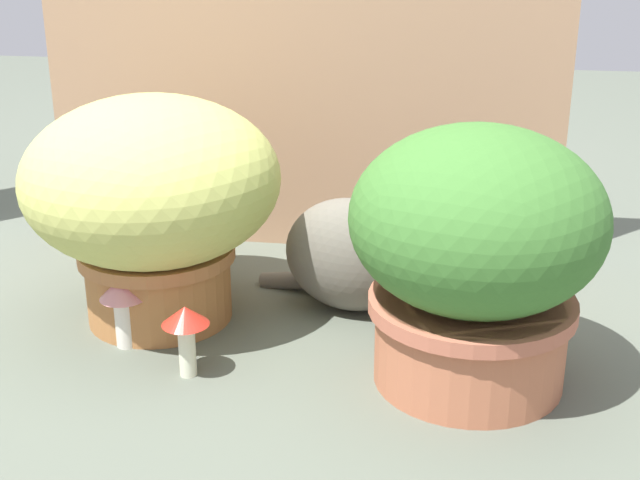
{
  "coord_description": "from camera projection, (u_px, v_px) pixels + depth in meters",
  "views": [
    {
      "loc": [
        0.38,
        -1.33,
        0.72
      ],
      "look_at": [
        0.17,
        0.08,
        0.18
      ],
      "focal_mm": 48.93,
      "sensor_mm": 36.0,
      "label": 1
    }
  ],
  "objects": [
    {
      "name": "leafy_planter",
      "position": [
        475.0,
        250.0,
        1.35
      ],
      "size": [
        0.4,
        0.4,
        0.42
      ],
      "color": "#B66949",
      "rests_on": "ground"
    },
    {
      "name": "ground_plane",
      "position": [
        220.0,
        346.0,
        1.54
      ],
      "size": [
        6.0,
        6.0,
        0.0
      ],
      "primitive_type": "plane",
      "color": "#555C50"
    },
    {
      "name": "cat",
      "position": [
        360.0,
        250.0,
        1.64
      ],
      "size": [
        0.37,
        0.22,
        0.32
      ],
      "color": "#646055",
      "rests_on": "ground"
    },
    {
      "name": "mushroom_ornament_pink",
      "position": [
        123.0,
        298.0,
        1.51
      ],
      "size": [
        0.08,
        0.08,
        0.13
      ],
      "color": "silver",
      "rests_on": "ground"
    },
    {
      "name": "cardboard_backdrop",
      "position": [
        301.0,
        70.0,
        1.88
      ],
      "size": [
        1.14,
        0.03,
        0.79
      ],
      "primitive_type": "cube",
      "color": "tan",
      "rests_on": "ground"
    },
    {
      "name": "mushroom_ornament_red",
      "position": [
        186.0,
        325.0,
        1.41
      ],
      "size": [
        0.08,
        0.08,
        0.12
      ],
      "color": "beige",
      "rests_on": "ground"
    },
    {
      "name": "grass_planter",
      "position": [
        153.0,
        196.0,
        1.57
      ],
      "size": [
        0.46,
        0.46,
        0.42
      ],
      "color": "#AB6D3B",
      "rests_on": "ground"
    }
  ]
}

